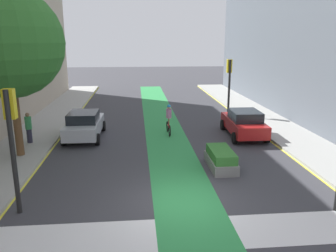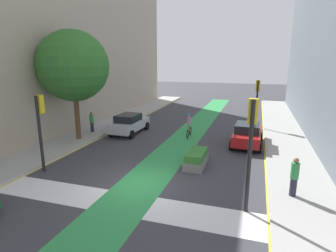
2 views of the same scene
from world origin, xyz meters
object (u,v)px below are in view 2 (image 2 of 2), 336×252
at_px(traffic_signal_near_left, 40,119).
at_px(car_silver_left_far, 129,123).
at_px(pedestrian_sidewalk_right_b, 294,176).
at_px(median_planter, 196,159).
at_px(traffic_signal_near_right, 251,135).
at_px(car_red_right_far, 247,134).
at_px(street_tree_near, 73,66).
at_px(pedestrian_sidewalk_left_a, 92,122).
at_px(cyclist_in_lane, 189,125).
at_px(traffic_signal_far_right, 257,95).

xyz_separation_m(traffic_signal_near_left, car_silver_left_far, (0.92, 8.57, -2.09)).
distance_m(pedestrian_sidewalk_right_b, median_planter, 5.44).
bearing_deg(traffic_signal_near_left, traffic_signal_near_right, -4.59).
xyz_separation_m(car_red_right_far, street_tree_near, (-11.93, -2.65, 4.62)).
height_order(car_red_right_far, pedestrian_sidewalk_left_a, pedestrian_sidewalk_left_a).
bearing_deg(car_silver_left_far, traffic_signal_near_right, -44.32).
distance_m(traffic_signal_near_left, car_silver_left_far, 8.87).
distance_m(car_silver_left_far, cyclist_in_lane, 4.94).
xyz_separation_m(traffic_signal_far_right, median_planter, (-3.06, -10.21, -2.52)).
relative_size(traffic_signal_far_right, car_silver_left_far, 0.98).
distance_m(car_silver_left_far, pedestrian_sidewalk_left_a, 3.00).
xyz_separation_m(car_red_right_far, car_silver_left_far, (-9.31, 0.49, 0.00)).
bearing_deg(car_silver_left_far, pedestrian_sidewalk_left_a, -157.97).
height_order(car_silver_left_far, median_planter, car_silver_left_far).
bearing_deg(pedestrian_sidewalk_right_b, cyclist_in_lane, 128.93).
bearing_deg(street_tree_near, pedestrian_sidewalk_right_b, -18.46).
height_order(street_tree_near, median_planter, street_tree_near).
xyz_separation_m(car_silver_left_far, street_tree_near, (-2.62, -3.15, 4.62)).
relative_size(traffic_signal_near_left, cyclist_in_lane, 2.22).
bearing_deg(traffic_signal_near_left, traffic_signal_far_right, 51.44).
height_order(traffic_signal_near_left, traffic_signal_far_right, traffic_signal_far_right).
bearing_deg(traffic_signal_near_left, pedestrian_sidewalk_right_b, 3.26).
distance_m(traffic_signal_far_right, car_silver_left_far, 11.13).
distance_m(car_silver_left_far, street_tree_near, 6.17).
relative_size(traffic_signal_near_right, car_red_right_far, 1.06).
relative_size(car_red_right_far, pedestrian_sidewalk_left_a, 2.57).
bearing_deg(traffic_signal_near_right, pedestrian_sidewalk_left_a, 146.25).
bearing_deg(traffic_signal_far_right, pedestrian_sidewalk_right_b, -82.26).
distance_m(car_red_right_far, car_silver_left_far, 9.32).
relative_size(traffic_signal_far_right, pedestrian_sidewalk_right_b, 2.42).
height_order(traffic_signal_near_left, car_red_right_far, traffic_signal_near_left).
height_order(traffic_signal_far_right, car_red_right_far, traffic_signal_far_right).
relative_size(pedestrian_sidewalk_right_b, street_tree_near, 0.22).
xyz_separation_m(traffic_signal_near_left, pedestrian_sidewalk_right_b, (12.43, 0.71, -1.86)).
relative_size(car_red_right_far, street_tree_near, 0.55).
xyz_separation_m(cyclist_in_lane, median_planter, (1.80, -5.64, -0.57)).
distance_m(traffic_signal_near_right, pedestrian_sidewalk_left_a, 15.09).
relative_size(traffic_signal_near_left, median_planter, 1.79).
xyz_separation_m(pedestrian_sidewalk_left_a, median_planter, (9.50, -4.23, -0.59)).
bearing_deg(pedestrian_sidewalk_right_b, street_tree_near, 161.54).
relative_size(traffic_signal_near_right, pedestrian_sidewalk_left_a, 2.72).
bearing_deg(street_tree_near, car_silver_left_far, 50.21).
relative_size(traffic_signal_near_right, car_silver_left_far, 1.06).
bearing_deg(pedestrian_sidewalk_left_a, cyclist_in_lane, 10.40).
distance_m(traffic_signal_near_left, street_tree_near, 6.23).
height_order(traffic_signal_near_left, cyclist_in_lane, traffic_signal_near_left).
distance_m(traffic_signal_near_left, pedestrian_sidewalk_right_b, 12.59).
bearing_deg(traffic_signal_near_left, cyclist_in_lane, 56.60).
bearing_deg(pedestrian_sidewalk_right_b, median_planter, 152.28).
xyz_separation_m(traffic_signal_near_right, car_silver_left_far, (-9.65, 9.42, -2.33)).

